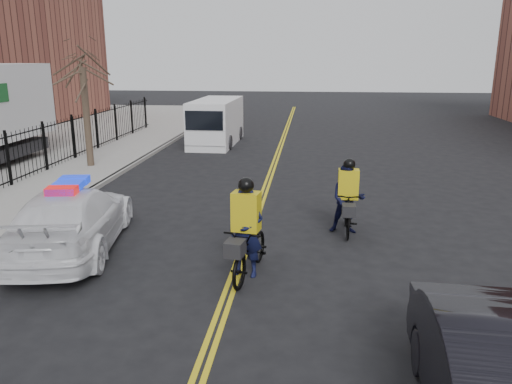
{
  "coord_description": "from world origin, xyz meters",
  "views": [
    {
      "loc": [
        1.52,
        -9.65,
        4.54
      ],
      "look_at": [
        0.23,
        2.25,
        1.3
      ],
      "focal_mm": 35.0,
      "sensor_mm": 36.0,
      "label": 1
    }
  ],
  "objects_px": {
    "cyclist_near": "(246,242)",
    "cyclist_far": "(347,204)",
    "police_cruiser": "(72,219)",
    "cargo_van": "(216,123)"
  },
  "relations": [
    {
      "from": "cargo_van",
      "to": "cyclist_near",
      "type": "bearing_deg",
      "value": -75.94
    },
    {
      "from": "cargo_van",
      "to": "cyclist_far",
      "type": "relative_size",
      "value": 2.82
    },
    {
      "from": "police_cruiser",
      "to": "cyclist_far",
      "type": "xyz_separation_m",
      "value": [
        6.69,
        1.94,
        0.02
      ]
    },
    {
      "from": "cargo_van",
      "to": "cyclist_near",
      "type": "xyz_separation_m",
      "value": [
        3.74,
        -16.45,
        -0.41
      ]
    },
    {
      "from": "police_cruiser",
      "to": "cargo_van",
      "type": "bearing_deg",
      "value": -102.18
    },
    {
      "from": "cyclist_far",
      "to": "cyclist_near",
      "type": "bearing_deg",
      "value": -126.82
    },
    {
      "from": "cyclist_near",
      "to": "cyclist_far",
      "type": "xyz_separation_m",
      "value": [
        2.32,
        2.96,
        0.05
      ]
    },
    {
      "from": "police_cruiser",
      "to": "cyclist_far",
      "type": "distance_m",
      "value": 6.96
    },
    {
      "from": "police_cruiser",
      "to": "cargo_van",
      "type": "height_order",
      "value": "cargo_van"
    },
    {
      "from": "police_cruiser",
      "to": "cyclist_near",
      "type": "xyz_separation_m",
      "value": [
        4.37,
        -1.02,
        -0.02
      ]
    }
  ]
}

